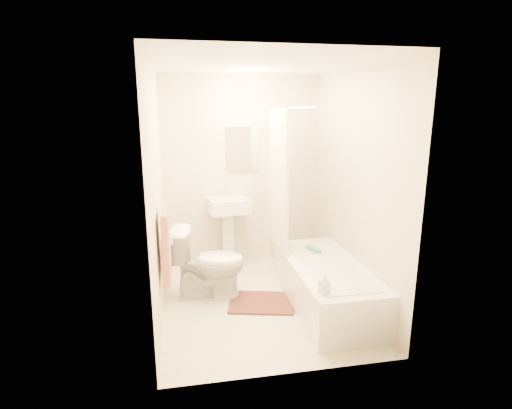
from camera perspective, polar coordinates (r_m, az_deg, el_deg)
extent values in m
plane|color=beige|center=(4.36, 0.62, -13.65)|extent=(2.40, 2.40, 0.00)
plane|color=white|center=(3.89, 0.71, 19.52)|extent=(2.40, 2.40, 0.00)
cube|color=beige|center=(5.12, -1.94, 4.66)|extent=(2.00, 0.02, 2.40)
cube|color=beige|center=(3.89, -13.94, 1.36)|extent=(0.02, 2.40, 2.40)
cube|color=beige|center=(4.26, 13.98, 2.41)|extent=(0.02, 2.40, 2.40)
cube|color=white|center=(5.06, -1.94, 7.98)|extent=(0.40, 0.03, 0.55)
cylinder|color=silver|center=(4.04, 4.71, 13.59)|extent=(0.03, 1.70, 0.03)
cube|color=silver|center=(4.50, 3.19, 3.64)|extent=(0.04, 0.80, 1.55)
cylinder|color=silver|center=(3.67, -13.43, -0.96)|extent=(0.02, 0.60, 0.02)
cube|color=#CC7266|center=(3.76, -12.71, -5.66)|extent=(0.06, 0.45, 0.66)
cylinder|color=white|center=(4.14, -12.48, -5.02)|extent=(0.11, 0.12, 0.12)
imported|color=silver|center=(4.35, -6.77, -8.29)|extent=(0.83, 0.55, 0.76)
cube|color=#543121|center=(4.31, 0.75, -13.82)|extent=(0.76, 0.63, 0.02)
imported|color=silver|center=(3.52, 9.71, -11.16)|extent=(0.10, 0.10, 0.17)
cube|color=#2EA45B|center=(4.49, 8.20, -6.38)|extent=(0.12, 0.22, 0.04)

